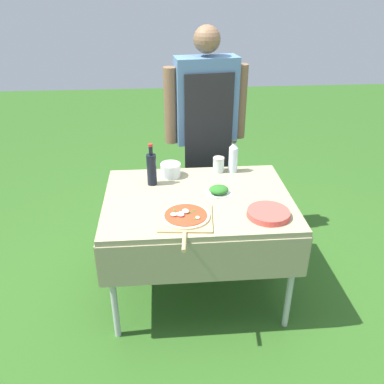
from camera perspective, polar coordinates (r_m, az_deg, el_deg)
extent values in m
plane|color=#2D5B1E|center=(3.10, 0.73, -13.41)|extent=(12.00, 12.00, 0.00)
cube|color=gray|center=(2.65, 0.83, -1.07)|extent=(1.22, 0.91, 0.04)
cube|color=gray|center=(2.36, 1.84, -9.90)|extent=(1.22, 0.01, 0.28)
cube|color=gray|center=(3.13, 0.04, 0.52)|extent=(1.22, 0.01, 0.28)
cube|color=gray|center=(2.75, -12.03, -4.41)|extent=(0.01, 0.91, 0.28)
cube|color=gray|center=(2.85, 13.19, -3.34)|extent=(0.01, 0.91, 0.28)
cylinder|color=#B7B7BC|center=(2.57, -11.01, -13.49)|extent=(0.04, 0.04, 0.74)
cylinder|color=#B7B7BC|center=(2.66, 13.70, -12.11)|extent=(0.04, 0.04, 0.74)
cylinder|color=#B7B7BC|center=(3.20, -9.73, -4.04)|extent=(0.04, 0.04, 0.74)
cylinder|color=#B7B7BC|center=(3.27, 9.76, -3.23)|extent=(0.04, 0.04, 0.74)
cylinder|color=#333D56|center=(3.52, 3.13, 0.75)|extent=(0.13, 0.13, 0.87)
cylinder|color=#333D56|center=(3.48, 0.38, 0.49)|extent=(0.13, 0.13, 0.87)
cube|color=#4C7099|center=(3.21, 1.97, 12.74)|extent=(0.49, 0.26, 0.65)
cube|color=#232326|center=(3.19, 2.35, 7.98)|extent=(0.38, 0.05, 0.95)
cylinder|color=brown|center=(3.30, 6.75, 12.44)|extent=(0.10, 0.10, 0.58)
cylinder|color=brown|center=(3.17, -3.02, 11.96)|extent=(0.10, 0.10, 0.58)
sphere|color=brown|center=(3.12, 2.11, 20.65)|extent=(0.20, 0.20, 0.20)
cube|color=tan|center=(2.41, -0.89, -3.63)|extent=(0.34, 0.34, 0.01)
cylinder|color=tan|center=(2.21, -1.09, -6.98)|extent=(0.04, 0.18, 0.02)
cylinder|color=beige|center=(2.41, -0.89, -3.39)|extent=(0.29, 0.29, 0.01)
cylinder|color=#D14223|center=(2.40, -0.90, -3.22)|extent=(0.25, 0.25, 0.00)
ellipsoid|color=white|center=(2.38, -1.55, -3.21)|extent=(0.05, 0.04, 0.02)
ellipsoid|color=white|center=(2.39, -2.03, -3.10)|extent=(0.05, 0.05, 0.01)
ellipsoid|color=white|center=(2.39, -2.58, -3.16)|extent=(0.05, 0.05, 0.02)
ellipsoid|color=white|center=(2.40, -1.51, -3.02)|extent=(0.04, 0.05, 0.02)
ellipsoid|color=white|center=(2.42, -0.90, -2.68)|extent=(0.06, 0.06, 0.02)
ellipsoid|color=white|center=(2.36, 0.81, -3.59)|extent=(0.03, 0.04, 0.01)
ellipsoid|color=#286B23|center=(2.41, -1.41, -3.05)|extent=(0.02, 0.03, 0.00)
ellipsoid|color=#286B23|center=(2.44, -2.42, -2.53)|extent=(0.02, 0.03, 0.00)
ellipsoid|color=#286B23|center=(2.42, -0.37, -2.87)|extent=(0.04, 0.02, 0.00)
ellipsoid|color=#286B23|center=(2.36, 0.58, -3.79)|extent=(0.03, 0.01, 0.00)
ellipsoid|color=#286B23|center=(2.44, 0.30, -2.60)|extent=(0.03, 0.02, 0.00)
cylinder|color=black|center=(2.77, -5.68, 3.14)|extent=(0.07, 0.07, 0.22)
cylinder|color=black|center=(2.72, -5.82, 5.81)|extent=(0.03, 0.03, 0.06)
cylinder|color=#B22823|center=(2.70, -5.86, 6.56)|extent=(0.03, 0.03, 0.02)
cylinder|color=silver|center=(2.97, 5.79, 4.53)|extent=(0.07, 0.07, 0.19)
cone|color=silver|center=(2.92, 5.89, 6.55)|extent=(0.07, 0.07, 0.04)
cylinder|color=#232326|center=(2.91, 5.92, 7.07)|extent=(0.03, 0.03, 0.02)
cube|color=silver|center=(2.69, 3.77, -0.17)|extent=(0.17, 0.16, 0.01)
ellipsoid|color=#286B23|center=(2.68, 3.78, 0.35)|extent=(0.15, 0.13, 0.05)
cylinder|color=silver|center=(2.90, -3.03, 3.11)|extent=(0.14, 0.14, 0.10)
cylinder|color=#DB4C42|center=(2.48, 10.65, -3.26)|extent=(0.26, 0.26, 0.00)
cylinder|color=#DB4C42|center=(2.48, 10.66, -3.16)|extent=(0.26, 0.26, 0.00)
cylinder|color=#DB4C42|center=(2.48, 10.67, -3.06)|extent=(0.26, 0.26, 0.00)
cylinder|color=#DB4C42|center=(2.48, 10.68, -2.96)|extent=(0.26, 0.26, 0.00)
cylinder|color=#DB4C42|center=(2.47, 10.69, -2.86)|extent=(0.26, 0.26, 0.00)
cylinder|color=#DB4C42|center=(2.47, 10.70, -2.76)|extent=(0.26, 0.26, 0.00)
cylinder|color=#DB4C42|center=(2.47, 10.71, -2.67)|extent=(0.26, 0.26, 0.00)
cylinder|color=silver|center=(2.98, 3.73, 3.78)|extent=(0.08, 0.08, 0.10)
cylinder|color=#D14223|center=(2.98, 3.72, 3.52)|extent=(0.07, 0.07, 0.07)
cylinder|color=#B7B2A3|center=(2.95, 3.76, 4.75)|extent=(0.08, 0.08, 0.01)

